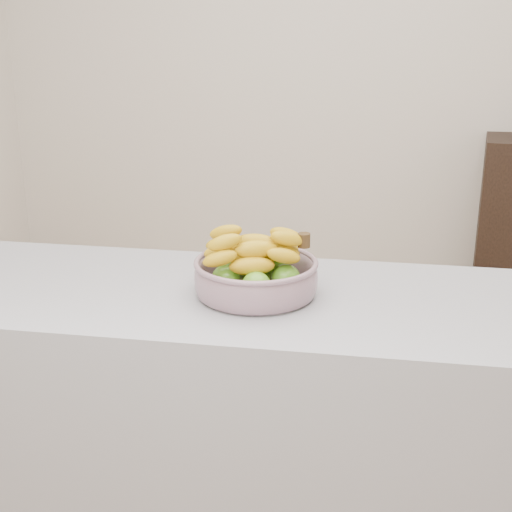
{
  "coord_description": "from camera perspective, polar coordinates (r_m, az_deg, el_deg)",
  "views": [
    {
      "loc": [
        0.21,
        -2.14,
        1.56
      ],
      "look_at": [
        -0.06,
        -0.53,
        1.0
      ],
      "focal_mm": 50.0,
      "sensor_mm": 36.0,
      "label": 1
    }
  ],
  "objects": [
    {
      "name": "ground",
      "position": [
        2.66,
        3.4,
        -17.15
      ],
      "size": [
        4.0,
        4.0,
        0.0
      ],
      "primitive_type": "plane",
      "color": "tan",
      "rests_on": "ground"
    },
    {
      "name": "counter",
      "position": [
        1.97,
        1.87,
        -15.41
      ],
      "size": [
        2.0,
        0.6,
        0.9
      ],
      "primitive_type": "cube",
      "color": "#93929A",
      "rests_on": "ground"
    },
    {
      "name": "fruit_bowl",
      "position": [
        1.75,
        -0.02,
        -1.42
      ],
      "size": [
        0.31,
        0.31,
        0.16
      ],
      "rotation": [
        0.0,
        0.0,
        0.18
      ],
      "color": "#8897A3",
      "rests_on": "counter"
    }
  ]
}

